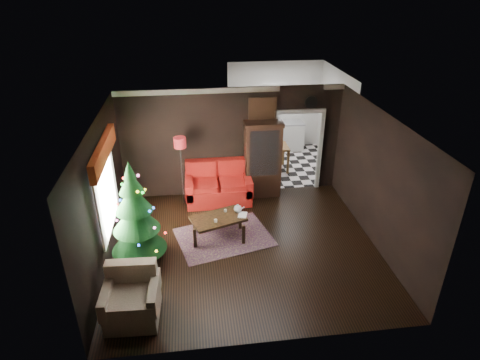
{
  "coord_description": "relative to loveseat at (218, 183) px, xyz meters",
  "views": [
    {
      "loc": [
        -1.0,
        -6.93,
        5.18
      ],
      "look_at": [
        0.0,
        0.9,
        1.15
      ],
      "focal_mm": 30.32,
      "sensor_mm": 36.0,
      "label": 1
    }
  ],
  "objects": [
    {
      "name": "left_window",
      "position": [
        -2.31,
        -1.85,
        0.95
      ],
      "size": [
        0.05,
        1.6,
        1.4
      ],
      "primitive_type": "cube",
      "color": "white",
      "rests_on": "wall_left"
    },
    {
      "name": "kitchen_counter",
      "position": [
        2.1,
        3.15,
        -0.05
      ],
      "size": [
        1.8,
        0.6,
        0.9
      ],
      "primitive_type": "cube",
      "color": "white",
      "rests_on": "ground"
    },
    {
      "name": "rug",
      "position": [
        -0.02,
        -1.62,
        -0.49
      ],
      "size": [
        2.27,
        1.88,
        0.01
      ],
      "primitive_type": "cube",
      "rotation": [
        0.0,
        0.0,
        0.25
      ],
      "color": "#573D52",
      "rests_on": "ground"
    },
    {
      "name": "wall_left",
      "position": [
        -2.35,
        -2.05,
        0.9
      ],
      "size": [
        0.0,
        5.5,
        5.5
      ],
      "primitive_type": "plane",
      "rotation": [
        1.57,
        0.0,
        1.57
      ],
      "color": "black",
      "rests_on": "ground"
    },
    {
      "name": "floor",
      "position": [
        0.4,
        -2.05,
        -0.5
      ],
      "size": [
        5.5,
        5.5,
        0.0
      ],
      "primitive_type": "plane",
      "color": "black",
      "rests_on": "ground"
    },
    {
      "name": "cup_a",
      "position": [
        0.05,
        -1.4,
        0.04
      ],
      "size": [
        0.07,
        0.07,
        0.05
      ],
      "primitive_type": "cylinder",
      "rotation": [
        0.0,
        0.0,
        -0.1
      ],
      "color": "white",
      "rests_on": "coffee_table"
    },
    {
      "name": "ceiling",
      "position": [
        0.4,
        -2.05,
        2.3
      ],
      "size": [
        5.5,
        5.5,
        0.0
      ],
      "primitive_type": "plane",
      "rotation": [
        3.14,
        0.0,
        0.0
      ],
      "color": "white",
      "rests_on": "ground"
    },
    {
      "name": "curio_cabinet",
      "position": [
        1.15,
        0.22,
        0.45
      ],
      "size": [
        0.9,
        0.45,
        1.9
      ],
      "primitive_type": null,
      "color": "black",
      "rests_on": "ground"
    },
    {
      "name": "kitchen_floor",
      "position": [
        2.1,
        1.95,
        -0.5
      ],
      "size": [
        3.0,
        3.0,
        0.0
      ],
      "primitive_type": "plane",
      "color": "white",
      "rests_on": "ground"
    },
    {
      "name": "floor_lamp",
      "position": [
        -0.88,
        -0.0,
        0.33
      ],
      "size": [
        0.41,
        0.41,
        1.87
      ],
      "primitive_type": null,
      "rotation": [
        0.0,
        0.0,
        -0.39
      ],
      "color": "black",
      "rests_on": "ground"
    },
    {
      "name": "book",
      "position": [
        0.31,
        -1.57,
        0.14
      ],
      "size": [
        0.18,
        0.07,
        0.25
      ],
      "primitive_type": "imported",
      "rotation": [
        0.0,
        0.0,
        -0.28
      ],
      "color": "tan",
      "rests_on": "coffee_table"
    },
    {
      "name": "wall_clock",
      "position": [
        2.35,
        0.4,
        1.88
      ],
      "size": [
        0.32,
        0.32,
        0.06
      ],
      "primitive_type": "cylinder",
      "color": "white",
      "rests_on": "wall_back"
    },
    {
      "name": "kitchen_table",
      "position": [
        1.8,
        1.65,
        -0.12
      ],
      "size": [
        0.7,
        0.7,
        0.75
      ],
      "primitive_type": null,
      "color": "brown",
      "rests_on": "ground"
    },
    {
      "name": "valance",
      "position": [
        -2.23,
        -1.85,
        1.77
      ],
      "size": [
        0.12,
        2.1,
        0.35
      ],
      "primitive_type": "cube",
      "color": "maroon",
      "rests_on": "wall_left"
    },
    {
      "name": "armchair",
      "position": [
        -1.73,
        -3.75,
        -0.04
      ],
      "size": [
        0.93,
        0.93,
        0.91
      ],
      "primitive_type": null,
      "rotation": [
        0.0,
        0.0,
        -0.05
      ],
      "color": "tan",
      "rests_on": "ground"
    },
    {
      "name": "doorway",
      "position": [
        2.1,
        0.45,
        0.55
      ],
      "size": [
        1.1,
        0.1,
        2.1
      ],
      "primitive_type": null,
      "color": "silver",
      "rests_on": "ground"
    },
    {
      "name": "wall_front",
      "position": [
        0.4,
        -4.55,
        0.9
      ],
      "size": [
        5.5,
        0.0,
        5.5
      ],
      "primitive_type": "plane",
      "rotation": [
        -1.57,
        0.0,
        0.0
      ],
      "color": "black",
      "rests_on": "ground"
    },
    {
      "name": "kitchen_window",
      "position": [
        2.1,
        3.4,
        1.2
      ],
      "size": [
        0.7,
        0.06,
        0.7
      ],
      "primitive_type": "cube",
      "color": "white",
      "rests_on": "ground"
    },
    {
      "name": "christmas_tree",
      "position": [
        -1.77,
        -2.13,
        0.55
      ],
      "size": [
        1.32,
        1.32,
        2.08
      ],
      "primitive_type": null,
      "rotation": [
        0.0,
        0.0,
        -0.24
      ],
      "color": "black",
      "rests_on": "ground"
    },
    {
      "name": "painting",
      "position": [
        1.15,
        0.41,
        1.75
      ],
      "size": [
        0.62,
        0.05,
        0.52
      ],
      "primitive_type": "cube",
      "color": "#B9853F",
      "rests_on": "wall_back"
    },
    {
      "name": "loveseat",
      "position": [
        0.0,
        0.0,
        0.0
      ],
      "size": [
        1.7,
        0.9,
        1.0
      ],
      "primitive_type": null,
      "color": "maroon",
      "rests_on": "ground"
    },
    {
      "name": "wall_right",
      "position": [
        3.15,
        -2.05,
        0.9
      ],
      "size": [
        0.0,
        5.5,
        5.5
      ],
      "primitive_type": "plane",
      "rotation": [
        1.57,
        0.0,
        -1.57
      ],
      "color": "black",
      "rests_on": "ground"
    },
    {
      "name": "coffee_table",
      "position": [
        -0.14,
        -1.61,
        -0.24
      ],
      "size": [
        1.28,
        1.0,
        0.5
      ],
      "primitive_type": null,
      "rotation": [
        0.0,
        0.0,
        0.33
      ],
      "color": "black",
      "rests_on": "rug"
    },
    {
      "name": "teapot",
      "position": [
        0.31,
        -1.46,
        0.11
      ],
      "size": [
        0.22,
        0.22,
        0.19
      ],
      "primitive_type": null,
      "rotation": [
        0.0,
        0.0,
        0.07
      ],
      "color": "silver",
      "rests_on": "coffee_table"
    },
    {
      "name": "wall_back",
      "position": [
        0.4,
        0.45,
        0.9
      ],
      "size": [
        5.5,
        0.0,
        5.5
      ],
      "primitive_type": "plane",
      "rotation": [
        1.57,
        0.0,
        0.0
      ],
      "color": "black",
      "rests_on": "ground"
    },
    {
      "name": "cup_b",
      "position": [
        -0.2,
        -1.78,
        0.04
      ],
      "size": [
        0.08,
        0.08,
        0.06
      ],
      "primitive_type": "cylinder",
      "rotation": [
        0.0,
        0.0,
        -0.18
      ],
      "color": "white",
      "rests_on": "coffee_table"
    }
  ]
}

